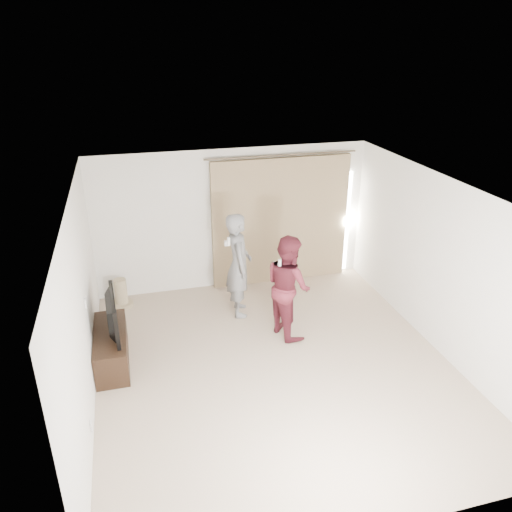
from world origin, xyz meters
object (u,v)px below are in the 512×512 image
Objects in this scene: tv at (107,315)px; person_woman at (288,286)px; person_man at (239,265)px; tv_console at (111,347)px.

person_woman is at bearing -90.84° from tv.
person_man reaches higher than tv.
tv_console is 2.39m from person_man.
person_man is at bearing 23.46° from tv_console.
person_woman is (2.71, 0.12, 0.04)m from tv.
tv is at bearing 0.00° from tv_console.
person_woman is (0.60, -0.80, -0.07)m from person_man.
person_man is (2.11, 0.92, 0.11)m from tv.
person_man is 1.00m from person_woman.
person_man reaches higher than tv_console.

